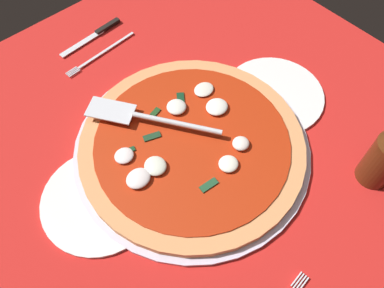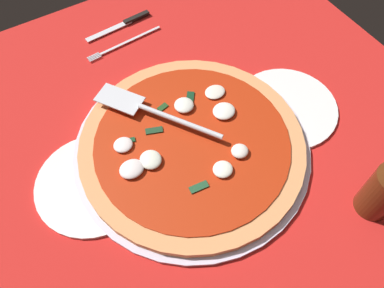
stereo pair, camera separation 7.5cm
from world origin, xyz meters
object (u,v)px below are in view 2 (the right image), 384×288
object	(u,v)px
pizza	(192,144)
pizza_server	(153,111)
dinner_plate_right	(287,109)
place_setting_far	(125,34)
dinner_plate_left	(93,184)

from	to	relation	value
pizza	pizza_server	world-z (taller)	pizza_server
dinner_plate_right	place_setting_far	world-z (taller)	place_setting_far
dinner_plate_right	pizza	world-z (taller)	pizza
dinner_plate_left	place_setting_far	distance (cm)	40.29
dinner_plate_left	pizza	world-z (taller)	pizza
dinner_plate_right	pizza_server	xyz separation A→B (cm)	(-25.45, 10.90, 4.17)
place_setting_far	dinner_plate_left	bearing A→B (deg)	51.87
dinner_plate_right	pizza_server	world-z (taller)	pizza_server
place_setting_far	dinner_plate_right	bearing A→B (deg)	112.59
dinner_plate_right	dinner_plate_left	bearing A→B (deg)	173.42
pizza	place_setting_far	xyz separation A→B (cm)	(3.09, 36.16, -1.75)
pizza	pizza_server	xyz separation A→B (cm)	(-3.36, 8.94, 2.58)
dinner_plate_left	pizza	bearing A→B (deg)	-8.27
place_setting_far	pizza	bearing A→B (deg)	81.22
pizza_server	dinner_plate_left	bearing A→B (deg)	76.80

